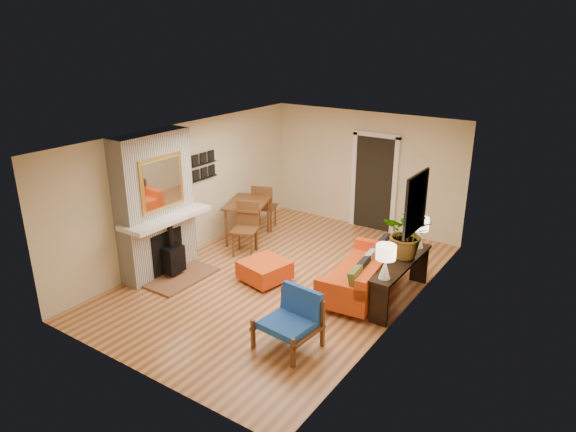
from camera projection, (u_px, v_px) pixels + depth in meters
The scene contains 10 objects.
room_shell at pixel (378, 184), 10.57m from camera, with size 6.50×6.50×6.50m.
fireplace at pixel (157, 209), 9.11m from camera, with size 1.09×1.68×2.60m.
sofa at pixel (365, 274), 8.68m from camera, with size 1.08×2.08×0.79m.
ottoman at pixel (265, 270), 9.11m from camera, with size 0.89×0.89×0.38m.
blue_chair at pixel (293, 316), 7.23m from camera, with size 0.84×0.83×0.81m.
dining_table at pixel (251, 210), 10.75m from camera, with size 1.28×1.97×1.04m.
console_table at pixel (402, 270), 8.30m from camera, with size 0.34×1.85×0.72m.
lamp_near at pixel (386, 258), 7.59m from camera, with size 0.30×0.30×0.54m.
lamp_far at pixel (420, 229), 8.68m from camera, with size 0.30×0.30×0.54m.
houseplant at pixel (408, 233), 8.26m from camera, with size 0.77×0.66×0.85m, color #1E5919.
Camera 1 is at (4.74, -6.82, 4.25)m, focal length 32.00 mm.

